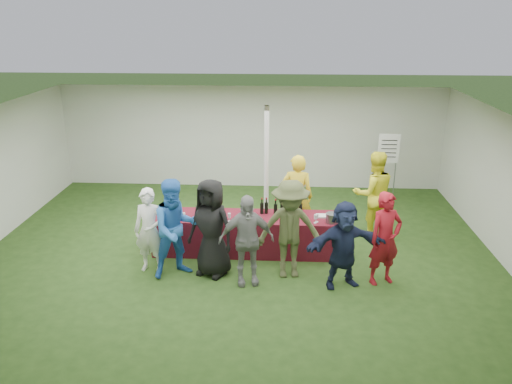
# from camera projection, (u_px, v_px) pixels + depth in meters

# --- Properties ---
(ground) EXTENTS (60.00, 60.00, 0.00)m
(ground) POSITION_uv_depth(u_px,v_px,m) (239.00, 252.00, 9.88)
(ground) COLOR #284719
(ground) RESTS_ON ground
(tent) EXTENTS (10.00, 10.00, 10.00)m
(tent) POSITION_uv_depth(u_px,v_px,m) (266.00, 169.00, 10.52)
(tent) COLOR white
(tent) RESTS_ON ground
(serving_table) EXTENTS (3.60, 0.80, 0.75)m
(serving_table) POSITION_uv_depth(u_px,v_px,m) (246.00, 234.00, 9.79)
(serving_table) COLOR maroon
(serving_table) RESTS_ON ground
(wine_bottles) EXTENTS (0.83, 0.14, 0.32)m
(wine_bottles) POSITION_uv_depth(u_px,v_px,m) (281.00, 208.00, 9.72)
(wine_bottles) COLOR black
(wine_bottles) RESTS_ON serving_table
(wine_glasses) EXTENTS (2.80, 0.15, 0.16)m
(wine_glasses) POSITION_uv_depth(u_px,v_px,m) (236.00, 216.00, 9.39)
(wine_glasses) COLOR silver
(wine_glasses) RESTS_ON serving_table
(water_bottle) EXTENTS (0.07, 0.07, 0.23)m
(water_bottle) POSITION_uv_depth(u_px,v_px,m) (247.00, 210.00, 9.70)
(water_bottle) COLOR silver
(water_bottle) RESTS_ON serving_table
(bar_towel) EXTENTS (0.25, 0.18, 0.03)m
(bar_towel) POSITION_uv_depth(u_px,v_px,m) (323.00, 216.00, 9.63)
(bar_towel) COLOR white
(bar_towel) RESTS_ON serving_table
(dump_bucket) EXTENTS (0.25, 0.25, 0.18)m
(dump_bucket) POSITION_uv_depth(u_px,v_px,m) (332.00, 218.00, 9.34)
(dump_bucket) COLOR slate
(dump_bucket) RESTS_ON serving_table
(wine_list_sign) EXTENTS (0.50, 0.03, 1.80)m
(wine_list_sign) POSITION_uv_depth(u_px,v_px,m) (388.00, 154.00, 11.77)
(wine_list_sign) COLOR slate
(wine_list_sign) RESTS_ON ground
(staff_pourer) EXTENTS (0.70, 0.50, 1.78)m
(staff_pourer) POSITION_uv_depth(u_px,v_px,m) (297.00, 196.00, 10.29)
(staff_pourer) COLOR yellow
(staff_pourer) RESTS_ON ground
(staff_back) EXTENTS (1.00, 0.84, 1.82)m
(staff_back) POSITION_uv_depth(u_px,v_px,m) (373.00, 194.00, 10.39)
(staff_back) COLOR yellow
(staff_back) RESTS_ON ground
(customer_0) EXTENTS (0.62, 0.44, 1.58)m
(customer_0) POSITION_uv_depth(u_px,v_px,m) (150.00, 231.00, 8.93)
(customer_0) COLOR white
(customer_0) RESTS_ON ground
(customer_1) EXTENTS (1.10, 1.02, 1.81)m
(customer_1) POSITION_uv_depth(u_px,v_px,m) (176.00, 228.00, 8.74)
(customer_1) COLOR blue
(customer_1) RESTS_ON ground
(customer_2) EXTENTS (1.03, 0.88, 1.79)m
(customer_2) POSITION_uv_depth(u_px,v_px,m) (211.00, 228.00, 8.78)
(customer_2) COLOR black
(customer_2) RESTS_ON ground
(customer_3) EXTENTS (1.02, 0.58, 1.63)m
(customer_3) POSITION_uv_depth(u_px,v_px,m) (246.00, 240.00, 8.50)
(customer_3) COLOR gray
(customer_3) RESTS_ON ground
(customer_4) EXTENTS (1.24, 0.80, 1.81)m
(customer_4) POSITION_uv_depth(u_px,v_px,m) (290.00, 229.00, 8.70)
(customer_4) COLOR #444B29
(customer_4) RESTS_ON ground
(customer_5) EXTENTS (1.50, 0.87, 1.55)m
(customer_5) POSITION_uv_depth(u_px,v_px,m) (344.00, 245.00, 8.43)
(customer_5) COLOR #19213E
(customer_5) RESTS_ON ground
(customer_6) EXTENTS (0.72, 0.61, 1.67)m
(customer_6) POSITION_uv_depth(u_px,v_px,m) (385.00, 239.00, 8.51)
(customer_6) COLOR maroon
(customer_6) RESTS_ON ground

